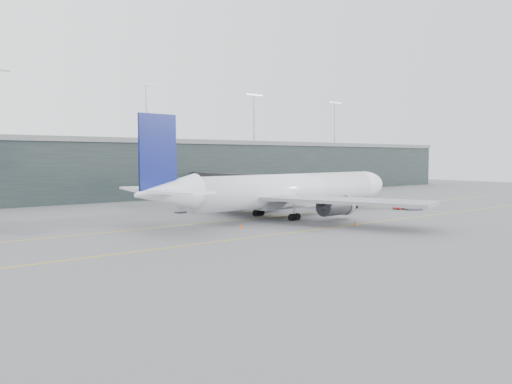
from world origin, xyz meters
TOP-DOWN VIEW (x-y plane):
  - ground at (0.00, 0.00)m, footprint 320.00×320.00m
  - taxiline_a at (0.00, -4.00)m, footprint 160.00×0.25m
  - taxiline_b at (0.00, -20.00)m, footprint 160.00×0.25m
  - taxiline_lead_main at (5.00, 20.00)m, footprint 0.25×60.00m
  - terminal at (-0.00, 58.00)m, footprint 240.00×36.00m
  - main_aircraft at (6.33, -5.75)m, footprint 59.06×55.25m
  - jet_bridge at (19.90, 23.70)m, footprint 10.99×44.53m
  - gse_cart at (32.20, -9.91)m, footprint 2.55×2.01m
  - baggage_dolly at (33.25, -12.61)m, footprint 3.84×3.50m
  - uld_a at (-5.89, 11.16)m, footprint 1.91×1.54m
  - uld_b at (-1.22, 11.59)m, footprint 2.20×1.89m
  - uld_c at (-0.38, 11.42)m, footprint 1.99×1.64m
  - cone_nose at (35.60, -5.05)m, footprint 0.47×0.47m
  - cone_wing_stbd at (6.88, -20.67)m, footprint 0.43×0.43m
  - cone_wing_port at (6.68, 12.60)m, footprint 0.47×0.47m
  - cone_tail at (-8.78, -12.15)m, footprint 0.45×0.45m

SIDE VIEW (x-z plane):
  - ground at x=0.00m, z-range 0.00..0.00m
  - taxiline_a at x=0.00m, z-range 0.00..0.02m
  - taxiline_b at x=0.00m, z-range 0.00..0.02m
  - taxiline_lead_main at x=5.00m, z-range 0.00..0.02m
  - baggage_dolly at x=33.25m, z-range 0.03..0.34m
  - cone_wing_stbd at x=6.88m, z-range 0.00..0.68m
  - cone_tail at x=-8.78m, z-range 0.00..0.72m
  - cone_nose at x=35.60m, z-range 0.00..0.74m
  - cone_wing_port at x=6.68m, z-range 0.00..0.76m
  - gse_cart at x=32.20m, z-range 0.09..1.61m
  - uld_a at x=-5.89m, z-range 0.04..1.74m
  - uld_c at x=-0.38m, z-range 0.04..1.76m
  - uld_b at x=-1.22m, z-range 0.05..1.83m
  - main_aircraft at x=6.33m, z-range -3.63..12.92m
  - jet_bridge at x=19.90m, z-range 1.67..8.39m
  - terminal at x=0.00m, z-range -6.88..22.12m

